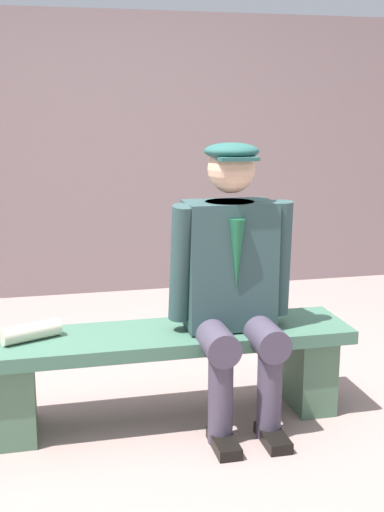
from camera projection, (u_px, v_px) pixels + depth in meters
name	position (u px, v px, depth m)	size (l,w,h in m)	color
ground_plane	(168.00, 418.00, 3.15)	(30.00, 30.00, 0.00)	gray
bench	(168.00, 360.00, 3.09)	(1.72, 0.41, 0.43)	#406B55
seated_man	(233.00, 276.00, 3.00)	(0.58, 0.58, 1.29)	#2E4848
rolled_magazine	(31.00, 332.00, 2.93)	(0.08, 0.08, 0.26)	beige
stadium_wall	(109.00, 155.00, 5.19)	(12.00, 0.24, 2.15)	gray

